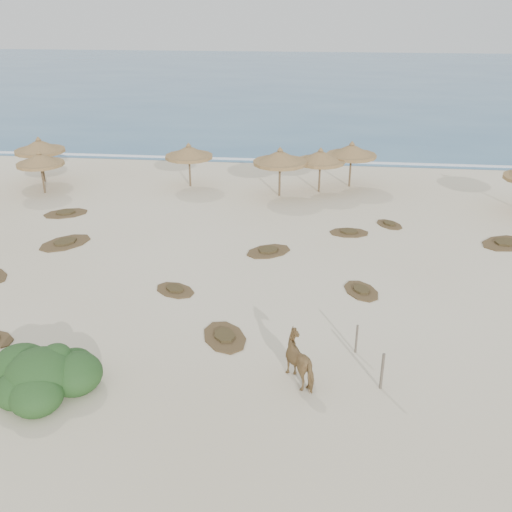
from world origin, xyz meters
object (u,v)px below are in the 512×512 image
object	(u,v)px
palapa_0	(40,160)
horse	(302,360)
bush	(42,376)
palapa_1	(39,147)

from	to	relation	value
palapa_0	horse	distance (m)	25.09
bush	palapa_0	bearing A→B (deg)	114.94
palapa_0	horse	bearing A→B (deg)	-46.28
palapa_0	horse	world-z (taller)	palapa_0
palapa_0	palapa_1	bearing A→B (deg)	115.24
palapa_0	bush	xyz separation A→B (m)	(9.09, -19.54, -1.62)
palapa_1	horse	world-z (taller)	palapa_1
palapa_1	bush	world-z (taller)	palapa_1
palapa_0	horse	size ratio (longest dim) A/B	1.75
palapa_0	palapa_1	world-z (taller)	palapa_1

